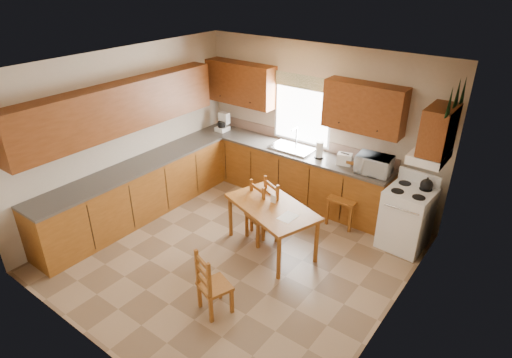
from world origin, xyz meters
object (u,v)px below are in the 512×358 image
Objects in this scene: dining_table at (272,227)px; chair_near_right at (266,208)px; stove at (406,219)px; microwave at (374,165)px; chair_near_left at (215,282)px; chair_far_left at (345,194)px; chair_far_right at (262,212)px.

chair_near_right reaches higher than dining_table.
microwave is at bearing 164.54° from stove.
chair_far_left reaches higher than chair_near_left.
chair_near_left is at bearing -107.40° from microwave.
chair_far_right reaches higher than chair_near_right.
chair_near_left is 2.75m from chair_far_left.
chair_far_left is at bearing -77.61° from chair_near_left.
stove is 0.94m from microwave.
chair_far_left is (-0.32, -0.21, -0.52)m from microwave.
microwave is at bearing 78.73° from dining_table.
chair_near_left is 1.80m from chair_near_right.
microwave is at bearing -83.17° from chair_near_left.
dining_table is 1.25× the size of chair_far_left.
chair_far_left is 1.42m from chair_far_right.
dining_table is 0.29m from chair_far_right.
dining_table is 1.39m from chair_far_left.
stove is 3.02m from chair_near_left.
chair_near_left is 0.89× the size of chair_far_right.
chair_far_left is at bearing 85.87° from dining_table.
chair_near_left is at bearing 124.89° from chair_near_right.
stove is 2.09m from chair_near_right.
microwave reaches higher than chair_near_right.
chair_far_right reaches higher than dining_table.
dining_table is at bearing -115.41° from chair_far_left.
stove is 1.00m from chair_far_left.
chair_far_right reaches higher than stove.
stove is 2.13m from chair_far_right.
stove is 0.95× the size of chair_far_right.
microwave is 0.57× the size of chair_near_left.
chair_far_right reaches higher than chair_near_left.
chair_near_right is 0.84× the size of chair_far_left.
microwave is at bearing 75.13° from chair_far_right.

